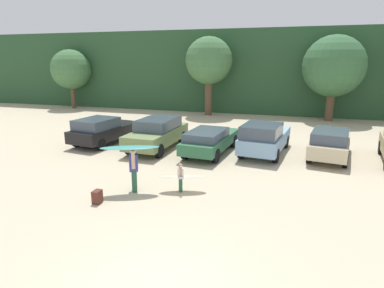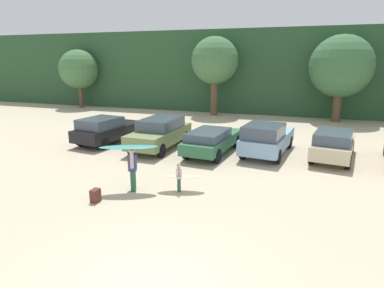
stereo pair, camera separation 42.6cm
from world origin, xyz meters
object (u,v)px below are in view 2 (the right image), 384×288
parked_car_champagne (333,144)px  backpack_dropped (95,196)px  parked_car_black (107,129)px  parked_car_forest_green (212,140)px  parked_car_olive_green (160,132)px  surfboard_teal (129,147)px  person_adult (133,166)px  parked_car_sky_blue (267,138)px  surfboard_cream (181,176)px  person_child (179,176)px

parked_car_champagne → backpack_dropped: size_ratio=9.87×
parked_car_black → parked_car_forest_green: (6.37, -0.25, -0.07)m
parked_car_olive_green → backpack_dropped: size_ratio=10.64×
surfboard_teal → backpack_dropped: 2.05m
person_adult → backpack_dropped: bearing=37.5°
surfboard_teal → backpack_dropped: bearing=42.9°
parked_car_sky_blue → person_adult: bearing=154.2°
person_adult → parked_car_sky_blue: bearing=-148.1°
person_adult → backpack_dropped: size_ratio=3.67×
parked_car_black → parked_car_champagne: bearing=-78.7°
parked_car_sky_blue → surfboard_cream: bearing=164.9°
parked_car_black → parked_car_olive_green: parked_car_olive_green is taller
parked_car_black → person_adult: bearing=-132.1°
person_child → surfboard_cream: (0.08, 0.04, -0.03)m
parked_car_olive_green → person_adult: 6.03m
parked_car_forest_green → parked_car_sky_blue: parked_car_sky_blue is taller
parked_car_olive_green → person_child: bearing=-147.2°
parked_car_champagne → person_adult: 9.79m
person_adult → surfboard_cream: bearing=170.5°
person_child → parked_car_sky_blue: bearing=-137.9°
parked_car_forest_green → person_child: 5.21m
parked_car_champagne → person_adult: (-7.25, -6.58, 0.15)m
backpack_dropped → person_child: bearing=37.7°
parked_car_olive_green → person_child: size_ratio=4.48×
parked_car_champagne → surfboard_cream: bearing=146.6°
parked_car_black → parked_car_forest_green: 6.38m
parked_car_forest_green → person_child: size_ratio=4.55×
parked_car_black → surfboard_cream: parked_car_black is taller
person_child → backpack_dropped: size_ratio=2.38×
parked_car_olive_green → parked_car_champagne: size_ratio=1.08×
parked_car_olive_green → backpack_dropped: bearing=-171.2°
surfboard_teal → parked_car_champagne: bearing=-161.3°
parked_car_champagne → surfboard_teal: surfboard_teal is taller
surfboard_teal → surfboard_cream: 2.19m
parked_car_forest_green → parked_car_sky_blue: bearing=-69.6°
parked_car_olive_green → parked_car_champagne: parked_car_olive_green is taller
parked_car_olive_green → parked_car_sky_blue: parked_car_sky_blue is taller
parked_car_champagne → person_child: size_ratio=4.15×
parked_car_forest_green → person_adult: (-1.45, -5.65, 0.20)m
parked_car_black → surfboard_teal: (4.82, -5.94, 0.85)m
parked_car_champagne → person_adult: bearing=141.1°
surfboard_cream → backpack_dropped: surfboard_cream is taller
parked_car_black → backpack_dropped: bearing=-141.8°
parked_car_sky_blue → surfboard_teal: size_ratio=2.18×
parked_car_forest_green → backpack_dropped: bearing=168.4°
surfboard_cream → parked_car_olive_green: bearing=-77.0°
backpack_dropped → parked_car_black: bearing=120.1°
parked_car_black → person_adult: 7.69m
parked_car_champagne → surfboard_teal: bearing=140.8°
surfboard_cream → parked_car_black: bearing=-57.5°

